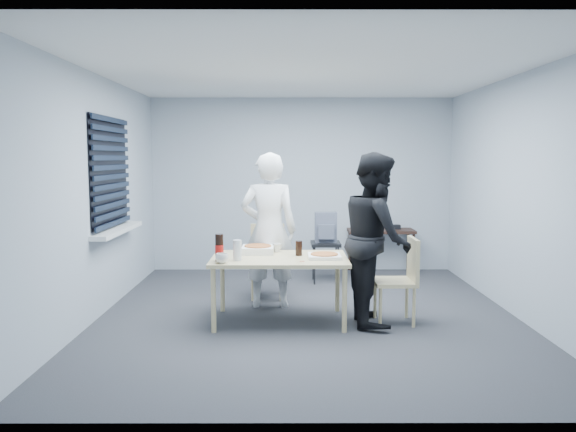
{
  "coord_description": "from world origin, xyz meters",
  "views": [
    {
      "loc": [
        -0.23,
        -5.98,
        1.72
      ],
      "look_at": [
        -0.21,
        0.1,
        1.08
      ],
      "focal_mm": 35.0,
      "sensor_mm": 36.0,
      "label": 1
    }
  ],
  "objects_px": {
    "backpack": "(326,228)",
    "soda_bottle": "(219,248)",
    "chair_right": "(403,274)",
    "person_black": "(376,238)",
    "mug_a": "(222,258)",
    "side_table": "(381,235)",
    "mug_b": "(277,248)",
    "stool": "(326,250)",
    "person_white": "(269,230)",
    "chair_far": "(267,255)",
    "dining_table": "(279,263)"
  },
  "relations": [
    {
      "from": "chair_far",
      "to": "person_white",
      "type": "distance_m",
      "value": 0.62
    },
    {
      "from": "dining_table",
      "to": "side_table",
      "type": "distance_m",
      "value": 2.91
    },
    {
      "from": "person_white",
      "to": "mug_a",
      "type": "relative_size",
      "value": 14.39
    },
    {
      "from": "chair_far",
      "to": "side_table",
      "type": "relative_size",
      "value": 0.91
    },
    {
      "from": "chair_far",
      "to": "chair_right",
      "type": "distance_m",
      "value": 1.84
    },
    {
      "from": "person_black",
      "to": "soda_bottle",
      "type": "height_order",
      "value": "person_black"
    },
    {
      "from": "side_table",
      "to": "stool",
      "type": "height_order",
      "value": "side_table"
    },
    {
      "from": "dining_table",
      "to": "person_white",
      "type": "height_order",
      "value": "person_white"
    },
    {
      "from": "stool",
      "to": "person_black",
      "type": "bearing_deg",
      "value": -78.42
    },
    {
      "from": "backpack",
      "to": "mug_b",
      "type": "bearing_deg",
      "value": -92.71
    },
    {
      "from": "stool",
      "to": "soda_bottle",
      "type": "distance_m",
      "value": 2.44
    },
    {
      "from": "chair_far",
      "to": "side_table",
      "type": "height_order",
      "value": "chair_far"
    },
    {
      "from": "person_black",
      "to": "soda_bottle",
      "type": "xyz_separation_m",
      "value": [
        -1.6,
        -0.19,
        -0.07
      ]
    },
    {
      "from": "dining_table",
      "to": "chair_right",
      "type": "height_order",
      "value": "chair_right"
    },
    {
      "from": "chair_far",
      "to": "mug_a",
      "type": "relative_size",
      "value": 7.24
    },
    {
      "from": "person_black",
      "to": "side_table",
      "type": "relative_size",
      "value": 1.82
    },
    {
      "from": "person_black",
      "to": "mug_a",
      "type": "bearing_deg",
      "value": 101.48
    },
    {
      "from": "side_table",
      "to": "mug_a",
      "type": "relative_size",
      "value": 7.92
    },
    {
      "from": "chair_far",
      "to": "mug_a",
      "type": "height_order",
      "value": "chair_far"
    },
    {
      "from": "stool",
      "to": "backpack",
      "type": "bearing_deg",
      "value": -90.0
    },
    {
      "from": "chair_right",
      "to": "mug_a",
      "type": "xyz_separation_m",
      "value": [
        -1.84,
        -0.29,
        0.22
      ]
    },
    {
      "from": "mug_a",
      "to": "mug_b",
      "type": "relative_size",
      "value": 1.23
    },
    {
      "from": "person_black",
      "to": "mug_b",
      "type": "distance_m",
      "value": 1.1
    },
    {
      "from": "backpack",
      "to": "soda_bottle",
      "type": "bearing_deg",
      "value": -100.13
    },
    {
      "from": "chair_right",
      "to": "stool",
      "type": "relative_size",
      "value": 1.6
    },
    {
      "from": "person_white",
      "to": "stool",
      "type": "distance_m",
      "value": 1.53
    },
    {
      "from": "person_white",
      "to": "stool",
      "type": "bearing_deg",
      "value": -120.32
    },
    {
      "from": "mug_b",
      "to": "soda_bottle",
      "type": "xyz_separation_m",
      "value": [
        -0.57,
        -0.55,
        0.08
      ]
    },
    {
      "from": "stool",
      "to": "backpack",
      "type": "xyz_separation_m",
      "value": [
        0.0,
        -0.01,
        0.31
      ]
    },
    {
      "from": "chair_right",
      "to": "mug_a",
      "type": "bearing_deg",
      "value": -170.96
    },
    {
      "from": "mug_a",
      "to": "soda_bottle",
      "type": "distance_m",
      "value": 0.15
    },
    {
      "from": "person_black",
      "to": "soda_bottle",
      "type": "bearing_deg",
      "value": 96.92
    },
    {
      "from": "mug_b",
      "to": "person_white",
      "type": "bearing_deg",
      "value": 110.27
    },
    {
      "from": "dining_table",
      "to": "chair_far",
      "type": "relative_size",
      "value": 1.58
    },
    {
      "from": "soda_bottle",
      "to": "stool",
      "type": "bearing_deg",
      "value": 59.9
    },
    {
      "from": "side_table",
      "to": "mug_b",
      "type": "xyz_separation_m",
      "value": [
        -1.51,
        -2.17,
        0.16
      ]
    },
    {
      "from": "side_table",
      "to": "mug_a",
      "type": "xyz_separation_m",
      "value": [
        -2.04,
        -2.85,
        0.16
      ]
    },
    {
      "from": "dining_table",
      "to": "side_table",
      "type": "xyz_separation_m",
      "value": [
        1.48,
        2.5,
        -0.05
      ]
    },
    {
      "from": "chair_far",
      "to": "dining_table",
      "type": "bearing_deg",
      "value": -81.4
    },
    {
      "from": "mug_a",
      "to": "mug_b",
      "type": "bearing_deg",
      "value": 51.82
    },
    {
      "from": "backpack",
      "to": "person_white",
      "type": "bearing_deg",
      "value": -100.45
    },
    {
      "from": "side_table",
      "to": "stool",
      "type": "bearing_deg",
      "value": -143.7
    },
    {
      "from": "backpack",
      "to": "mug_b",
      "type": "relative_size",
      "value": 4.15
    },
    {
      "from": "dining_table",
      "to": "chair_right",
      "type": "relative_size",
      "value": 1.58
    },
    {
      "from": "mug_b",
      "to": "stool",
      "type": "bearing_deg",
      "value": 67.33
    },
    {
      "from": "mug_a",
      "to": "soda_bottle",
      "type": "xyz_separation_m",
      "value": [
        -0.04,
        0.12,
        0.08
      ]
    },
    {
      "from": "chair_far",
      "to": "side_table",
      "type": "xyz_separation_m",
      "value": [
        1.64,
        1.41,
        0.06
      ]
    },
    {
      "from": "side_table",
      "to": "chair_far",
      "type": "bearing_deg",
      "value": -139.32
    },
    {
      "from": "chair_right",
      "to": "person_black",
      "type": "relative_size",
      "value": 0.5
    },
    {
      "from": "person_black",
      "to": "soda_bottle",
      "type": "distance_m",
      "value": 1.61
    }
  ]
}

